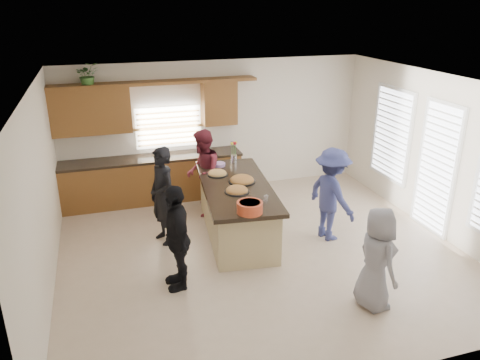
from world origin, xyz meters
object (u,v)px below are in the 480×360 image
object	(u,v)px
island	(236,210)
woman_left_front	(177,237)
salad_bowl	(250,207)
woman_right_back	(331,194)
woman_right_front	(377,259)
woman_left_back	(163,196)
woman_left_mid	(203,173)

from	to	relation	value
island	woman_left_front	distance (m)	1.88
island	woman_left_front	size ratio (longest dim) A/B	1.77
salad_bowl	woman_right_back	size ratio (longest dim) A/B	0.24
island	woman_right_front	world-z (taller)	woman_right_front
woman_left_back	woman_right_front	bearing A→B (deg)	22.93
woman_right_front	woman_left_front	bearing A→B (deg)	60.92
island	woman_right_front	distance (m)	2.87
woman_left_front	woman_right_front	xyz separation A→B (m)	(2.46, -1.27, -0.06)
woman_left_front	woman_right_front	distance (m)	2.76
salad_bowl	woman_left_front	world-z (taller)	woman_left_front
salad_bowl	woman_right_back	bearing A→B (deg)	17.90
island	woman_right_front	bearing A→B (deg)	-59.21
island	salad_bowl	distance (m)	1.32
woman_left_front	woman_right_back	size ratio (longest dim) A/B	0.97
salad_bowl	woman_left_back	distance (m)	1.71
island	woman_left_mid	world-z (taller)	woman_left_mid
island	woman_left_mid	bearing A→B (deg)	116.15
woman_left_back	woman_left_front	xyz separation A→B (m)	(-0.01, -1.42, -0.06)
island	woman_left_mid	xyz separation A→B (m)	(-0.36, 1.01, 0.39)
woman_left_back	woman_left_mid	size ratio (longest dim) A/B	1.01
island	woman_right_back	world-z (taller)	woman_right_back
woman_left_mid	woman_right_back	xyz separation A→B (m)	(1.88, -1.64, -0.02)
woman_left_front	woman_left_back	bearing A→B (deg)	177.95
woman_left_back	woman_right_front	world-z (taller)	woman_left_back
woman_left_mid	woman_left_front	world-z (taller)	woman_left_mid
woman_left_back	woman_right_back	xyz separation A→B (m)	(2.79, -0.73, -0.03)
woman_left_mid	woman_left_front	size ratio (longest dim) A/B	1.06
island	woman_left_back	xyz separation A→B (m)	(-1.27, 0.09, 0.40)
island	salad_bowl	bearing A→B (deg)	-90.15
woman_left_mid	woman_left_back	bearing A→B (deg)	-29.59
salad_bowl	woman_right_front	world-z (taller)	woman_right_front
woman_left_back	woman_right_front	distance (m)	3.64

